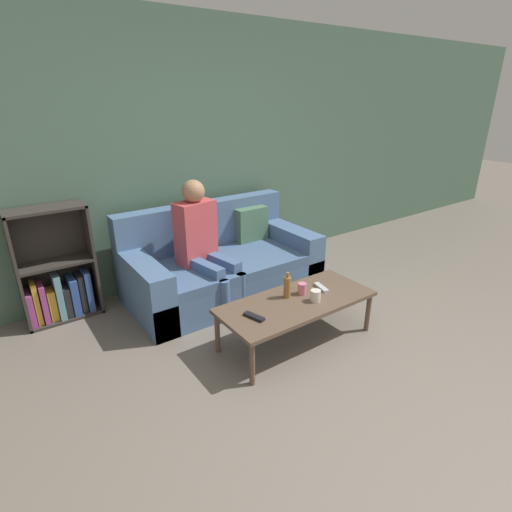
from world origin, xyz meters
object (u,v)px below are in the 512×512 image
Objects in this scene: coffee_table at (297,304)px; cup_near at (316,296)px; couch at (222,266)px; tv_remote_0 at (321,287)px; cup_far at (302,289)px; bottle at (287,287)px; bookshelf at (57,278)px; tv_remote_1 at (254,317)px; person_adult at (201,237)px.

cup_near is (0.11, -0.09, 0.08)m from coffee_table.
couch reaches higher than tv_remote_0.
bottle reaches higher than cup_far.
bookshelf reaches higher than bottle.
cup_far is 0.44× the size of bottle.
tv_remote_1 is at bearing 172.79° from cup_near.
bookshelf is at bearing 134.40° from cup_near.
person_adult is 1.09m from tv_remote_1.
cup_near is at bearing -23.35° from tv_remote_1.
bottle is (-0.33, 0.05, 0.08)m from tv_remote_0.
tv_remote_1 is at bearing -171.15° from cup_far.
couch is 1.07m from cup_far.
tv_remote_0 is (0.30, 0.03, 0.04)m from coffee_table.
person_adult reaches higher than tv_remote_1.
person_adult is 12.49× the size of cup_far.
person_adult is 5.47× the size of bottle.
cup_far is at bearing -11.49° from bottle.
coffee_table is 0.14m from cup_far.
bookshelf is 0.87× the size of person_adult.
bottle is (0.00, -1.02, 0.19)m from couch.
bookshelf is (-1.43, 0.40, 0.10)m from couch.
couch is 1.46× the size of coffee_table.
tv_remote_0 is (0.33, -1.08, 0.11)m from couch.
tv_remote_1 is at bearing -164.60° from bottle.
tv_remote_0 is at bearing -69.60° from person_adult.
bottle is (-0.14, 0.18, 0.05)m from cup_near.
tv_remote_1 is 0.42m from bottle.
bottle reaches higher than tv_remote_0.
couch reaches higher than cup_near.
bookshelf reaches higher than tv_remote_0.
couch is 20.10× the size of cup_near.
couch reaches higher than bottle.
cup_near is 0.43× the size of bottle.
bottle is (1.43, -1.43, 0.09)m from bookshelf.
bottle reaches higher than tv_remote_1.
cup_far reaches higher than cup_near.
person_adult is at bearing 105.74° from coffee_table.
bookshelf is 5.77× the size of tv_remote_1.
coffee_table is 5.89× the size of bottle.
bookshelf is 11.07× the size of cup_near.
cup_near is (1.57, -1.61, 0.04)m from bookshelf.
cup_near is at bearing -133.48° from tv_remote_0.
person_adult reaches higher than cup_far.
bottle is (0.40, 0.11, 0.08)m from tv_remote_1.
coffee_table is 0.30m from tv_remote_0.
cup_far is 0.14m from bottle.
couch is at bearing 96.73° from cup_near.
coffee_table is (0.03, -1.11, 0.06)m from couch.
coffee_table is at bearing -160.91° from tv_remote_0.
couch reaches higher than cup_far.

